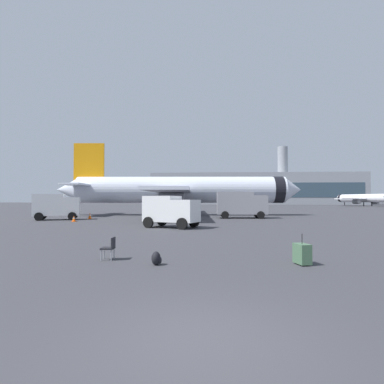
% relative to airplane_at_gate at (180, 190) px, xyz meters
% --- Properties ---
extents(ground_plane, '(400.00, 400.00, 0.00)m').
position_rel_airplane_at_gate_xyz_m(ground_plane, '(4.65, -39.68, -3.66)').
color(ground_plane, '#38383D').
extents(airplane_at_gate, '(35.75, 32.24, 10.50)m').
position_rel_airplane_at_gate_xyz_m(airplane_at_gate, '(0.00, 0.00, 0.00)').
color(airplane_at_gate, silver).
rests_on(airplane_at_gate, ground).
extents(airplane_taxiing, '(22.74, 24.82, 7.57)m').
position_rel_airplane_at_gate_xyz_m(airplane_taxiing, '(56.03, 63.53, -1.02)').
color(airplane_taxiing, white).
rests_on(airplane_taxiing, ground).
extents(service_truck, '(5.27, 3.85, 2.90)m').
position_rel_airplane_at_gate_xyz_m(service_truck, '(-12.74, -11.10, -2.05)').
color(service_truck, white).
rests_on(service_truck, ground).
extents(fuel_truck, '(6.06, 2.86, 3.20)m').
position_rel_airplane_at_gate_xyz_m(fuel_truck, '(8.27, -6.59, -1.88)').
color(fuel_truck, gray).
rests_on(fuel_truck, ground).
extents(cargo_van, '(4.83, 3.64, 2.60)m').
position_rel_airplane_at_gate_xyz_m(cargo_van, '(1.39, -19.67, -2.21)').
color(cargo_van, white).
rests_on(cargo_van, ground).
extents(safety_cone_near, '(0.44, 0.44, 0.69)m').
position_rel_airplane_at_gate_xyz_m(safety_cone_near, '(-1.37, -15.65, -3.32)').
color(safety_cone_near, '#F2590C').
rests_on(safety_cone_near, ground).
extents(safety_cone_mid, '(0.44, 0.44, 0.61)m').
position_rel_airplane_at_gate_xyz_m(safety_cone_mid, '(-9.53, -13.64, -3.35)').
color(safety_cone_mid, '#F2590C').
rests_on(safety_cone_mid, ground).
extents(safety_cone_far, '(0.44, 0.44, 0.77)m').
position_rel_airplane_at_gate_xyz_m(safety_cone_far, '(-9.60, -9.33, -3.27)').
color(safety_cone_far, '#F2590C').
rests_on(safety_cone_far, ground).
extents(rolling_suitcase, '(0.56, 0.72, 1.10)m').
position_rel_airplane_at_gate_xyz_m(rolling_suitcase, '(8.02, -33.55, -3.27)').
color(rolling_suitcase, '#476B4C').
rests_on(rolling_suitcase, ground).
extents(traveller_backpack, '(0.36, 0.40, 0.48)m').
position_rel_airplane_at_gate_xyz_m(traveller_backpack, '(2.86, -33.96, -3.42)').
color(traveller_backpack, black).
rests_on(traveller_backpack, ground).
extents(gate_chair, '(0.50, 0.50, 0.86)m').
position_rel_airplane_at_gate_xyz_m(gate_chair, '(0.89, -33.14, -3.16)').
color(gate_chair, black).
rests_on(gate_chair, ground).
extents(terminal_building, '(91.93, 16.41, 25.74)m').
position_rel_airplane_at_gate_xyz_m(terminal_building, '(23.89, 95.25, 3.36)').
color(terminal_building, gray).
rests_on(terminal_building, ground).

